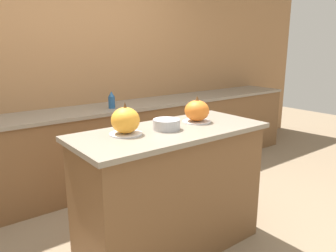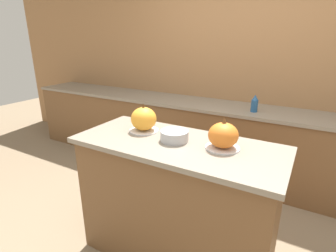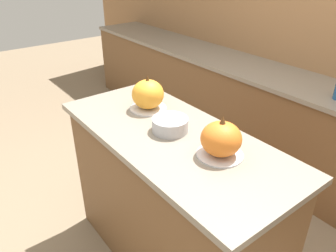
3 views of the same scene
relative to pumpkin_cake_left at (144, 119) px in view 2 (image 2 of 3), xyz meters
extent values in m
cube|color=#9E7047|center=(0.32, 1.65, 0.21)|extent=(8.00, 0.06, 2.50)
cube|color=brown|center=(0.32, -0.08, -0.58)|extent=(1.37, 0.57, 0.92)
cube|color=gray|center=(0.32, -0.08, -0.11)|extent=(1.43, 0.63, 0.03)
cube|color=brown|center=(0.32, 1.32, -0.62)|extent=(6.00, 0.56, 0.85)
cube|color=gray|center=(0.32, 1.32, -0.18)|extent=(6.00, 0.60, 0.03)
cylinder|color=silver|center=(0.00, 0.00, -0.09)|extent=(0.22, 0.22, 0.01)
ellipsoid|color=orange|center=(0.00, 0.00, 0.00)|extent=(0.19, 0.19, 0.17)
cone|color=#4C2D14|center=(0.00, 0.00, 0.11)|extent=(0.02, 0.02, 0.04)
cylinder|color=silver|center=(0.62, -0.02, -0.09)|extent=(0.22, 0.22, 0.01)
ellipsoid|color=orange|center=(0.62, -0.02, 0.00)|extent=(0.19, 0.19, 0.16)
cone|color=brown|center=(0.62, -0.02, 0.10)|extent=(0.03, 0.03, 0.04)
cylinder|color=#235184|center=(0.55, 1.23, -0.10)|extent=(0.07, 0.07, 0.13)
cone|color=#235184|center=(0.55, 1.23, -0.01)|extent=(0.06, 0.06, 0.05)
cylinder|color=#ADADB2|center=(0.30, -0.06, -0.05)|extent=(0.19, 0.19, 0.07)
camera|label=1|loc=(-1.07, -1.85, 0.49)|focal=35.00mm
camera|label=2|loc=(1.08, -1.53, 0.59)|focal=28.00mm
camera|label=3|loc=(1.49, -1.00, 0.76)|focal=35.00mm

